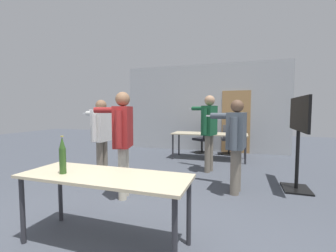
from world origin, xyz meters
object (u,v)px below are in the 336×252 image
Objects in this scene: tv_screen at (299,130)px; person_left_plaid at (122,134)px; office_chair_far_right at (204,140)px; person_right_polo at (101,132)px; office_chair_side_rolled at (229,141)px; person_far_watching at (236,138)px; person_near_casual at (209,125)px; beer_bottle at (63,156)px.

person_left_plaid is at bearing -65.22° from tv_screen.
tv_screen is 0.97× the size of person_left_plaid.
person_left_plaid reaches higher than office_chair_far_right.
office_chair_side_rolled is (2.35, 3.39, -0.52)m from person_right_polo.
tv_screen is 1.02× the size of person_right_polo.
person_far_watching is at bearing -89.83° from person_right_polo.
tv_screen is 1.15m from person_far_watching.
person_far_watching is at bearing -93.43° from office_chair_side_rolled.
person_near_casual is 2.28m from office_chair_far_right.
beer_bottle is (-1.07, -3.26, -0.13)m from person_near_casual.
tv_screen reaches higher than office_chair_side_rolled.
office_chair_side_rolled reaches higher than office_chair_far_right.
tv_screen is at bearing -97.01° from person_near_casual.
office_chair_side_rolled is at bearing 12.36° from person_far_watching.
office_chair_far_right is at bearing 172.18° from office_chair_side_rolled.
person_far_watching is at bearing -65.33° from tv_screen.
tv_screen is 0.94× the size of person_near_casual.
office_chair_far_right is (-1.07, 3.33, -0.51)m from person_far_watching.
person_far_watching reaches higher than beer_bottle.
person_far_watching is at bearing 50.94° from beer_bottle.
person_near_casual is at bearing -113.10° from tv_screen.
tv_screen is 3.69m from person_right_polo.
person_right_polo is at bearing -81.57° from tv_screen.
person_near_casual is 1.08× the size of person_right_polo.
person_right_polo is (-3.65, -0.54, -0.09)m from tv_screen.
person_left_plaid reaches higher than person_right_polo.
tv_screen is 4.11× the size of beer_bottle.
person_far_watching is 2.61m from person_right_polo.
office_chair_far_right is at bearing 28.01° from person_near_casual.
person_near_casual reaches higher than tv_screen.
beer_bottle reaches higher than office_chair_side_rolled.
person_right_polo is (-0.90, 0.73, -0.05)m from person_left_plaid.
person_right_polo is at bearing 36.40° from person_left_plaid.
office_chair_far_right is 2.31× the size of beer_bottle.
person_right_polo reaches higher than beer_bottle.
beer_bottle is at bearing 166.46° from person_left_plaid.
office_chair_far_right is (-0.80, -0.00, -0.03)m from office_chair_side_rolled.
person_near_casual is at bearing -59.19° from person_right_polo.
person_near_casual reaches higher than person_far_watching.
person_left_plaid is 4.25× the size of beer_bottle.
person_left_plaid is at bearing 167.14° from person_near_casual.
person_near_casual is 1.89× the size of office_chair_far_right.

